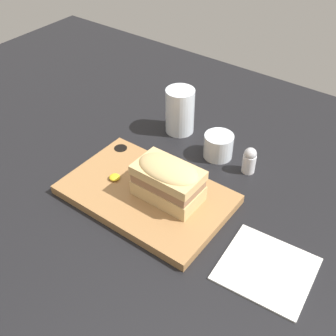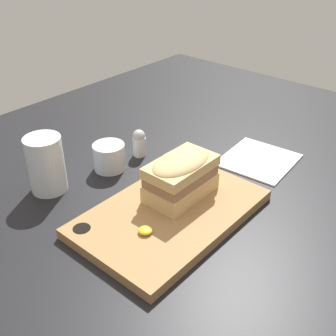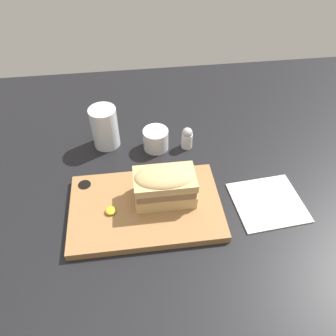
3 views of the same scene
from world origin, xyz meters
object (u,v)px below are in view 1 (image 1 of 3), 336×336
at_px(water_glass, 180,114).
at_px(salt_shaker, 249,160).
at_px(wine_glass, 218,147).
at_px(serving_board, 146,194).
at_px(napkin, 267,269).
at_px(sandwich, 168,179).

height_order(water_glass, salt_shaker, water_glass).
bearing_deg(wine_glass, salt_shaker, -5.07).
height_order(serving_board, wine_glass, wine_glass).
height_order(serving_board, salt_shaker, salt_shaker).
distance_m(wine_glass, salt_shaker, 0.09).
bearing_deg(water_glass, salt_shaker, -10.42).
distance_m(napkin, salt_shaker, 0.29).
relative_size(sandwich, water_glass, 1.17).
relative_size(sandwich, wine_glass, 1.98).
distance_m(serving_board, wine_glass, 0.23).
distance_m(serving_board, napkin, 0.31).
xyz_separation_m(water_glass, salt_shaker, (0.23, -0.04, -0.02)).
bearing_deg(sandwich, salt_shaker, 66.20).
xyz_separation_m(serving_board, napkin, (0.31, -0.02, -0.01)).
relative_size(serving_board, salt_shaker, 5.40).
bearing_deg(salt_shaker, wine_glass, 174.93).
xyz_separation_m(sandwich, water_glass, (-0.14, 0.24, -0.02)).
bearing_deg(serving_board, water_glass, 109.71).
relative_size(napkin, salt_shaker, 2.66).
height_order(sandwich, salt_shaker, sandwich).
xyz_separation_m(serving_board, salt_shaker, (0.14, 0.22, 0.02)).
relative_size(water_glass, salt_shaker, 1.82).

